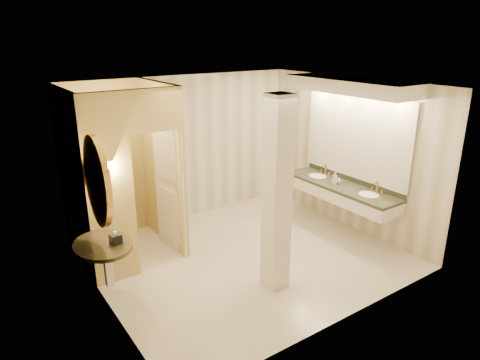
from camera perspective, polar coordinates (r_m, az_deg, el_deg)
name	(u,v)px	position (r m, az deg, el deg)	size (l,w,h in m)	color
floor	(246,256)	(6.99, 0.81, -10.08)	(4.50, 4.50, 0.00)	silver
ceiling	(247,85)	(6.15, 0.93, 12.50)	(4.50, 4.50, 0.00)	silver
wall_back	(185,149)	(8.09, -7.40, 4.15)	(4.50, 0.02, 2.70)	beige
wall_front	(348,222)	(5.06, 14.17, -5.41)	(4.50, 0.02, 2.70)	beige
wall_left	(97,209)	(5.53, -18.53, -3.72)	(0.02, 4.00, 2.70)	beige
wall_right	(349,154)	(7.91, 14.29, 3.39)	(0.02, 4.00, 2.70)	beige
toilet_closet	(151,171)	(6.74, -11.73, 1.21)	(1.50, 1.55, 2.70)	#DDC974
wall_sconce	(109,167)	(5.88, -17.12, 1.72)	(0.14, 0.14, 0.42)	#BC853C
vanity	(346,143)	(7.55, 13.97, 4.86)	(0.75, 2.40, 2.09)	silver
console_shelf	(100,210)	(5.55, -18.15, -3.77)	(0.90, 0.90, 1.90)	black
pillar	(277,196)	(5.69, 4.95, -2.13)	(0.30, 0.30, 2.70)	silver
tissue_box	(116,239)	(5.65, -16.24, -7.57)	(0.13, 0.13, 0.13)	black
toilet	(99,226)	(7.59, -18.29, -5.84)	(0.37, 0.65, 0.66)	white
soap_bottle_a	(334,180)	(7.77, 12.40, 0.05)	(0.05, 0.06, 0.12)	beige
soap_bottle_b	(339,180)	(7.77, 13.06, -0.05)	(0.08, 0.08, 0.11)	silver
soap_bottle_c	(335,178)	(7.68, 12.53, 0.25)	(0.09, 0.09, 0.23)	#C6B28C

